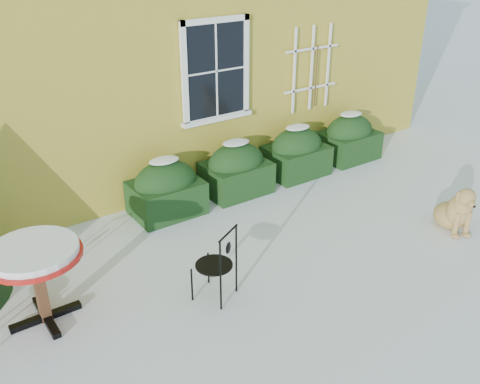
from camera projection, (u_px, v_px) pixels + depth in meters
ground at (286, 286)px, 6.61m from camera, size 80.00×80.00×0.00m
hedge_row at (267, 161)px, 9.15m from camera, size 4.95×0.80×0.91m
bistro_table at (35, 260)px, 5.70m from camera, size 1.03×1.03×0.95m
patio_chair_near at (217, 264)px, 6.23m from camera, size 0.56×0.56×0.93m
dog at (456, 211)px, 7.72m from camera, size 0.65×0.81×0.76m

